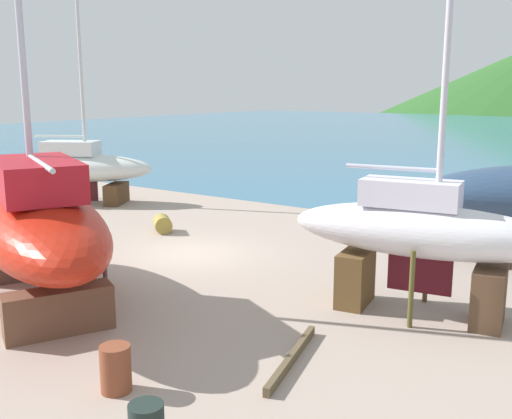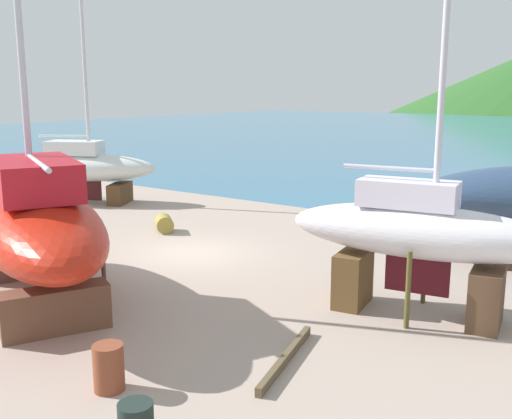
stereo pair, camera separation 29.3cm
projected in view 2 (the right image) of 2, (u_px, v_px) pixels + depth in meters
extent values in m
plane|color=#A79487|center=(132.00, 273.00, 17.90)|extent=(46.33, 46.33, 0.00)
cube|color=#493629|center=(492.00, 245.00, 19.22)|extent=(1.72, 2.51, 0.98)
cube|color=brown|center=(486.00, 298.00, 13.71)|extent=(0.89, 1.44, 1.39)
cube|color=brown|center=(353.00, 278.00, 15.13)|extent=(0.89, 1.44, 1.39)
cylinder|color=brown|center=(425.00, 269.00, 15.19)|extent=(0.12, 0.12, 1.84)
cylinder|color=brown|center=(408.00, 290.00, 13.57)|extent=(0.12, 0.12, 1.84)
ellipsoid|color=white|center=(419.00, 232.00, 14.14)|extent=(6.58, 2.62, 1.28)
cube|color=#4B0F18|center=(417.00, 275.00, 14.36)|extent=(1.53, 0.31, 0.90)
cube|color=white|center=(408.00, 194.00, 14.11)|extent=(2.43, 1.34, 0.64)
cylinder|color=silver|center=(447.00, 1.00, 12.96)|extent=(0.15, 0.15, 9.29)
cylinder|color=silver|center=(389.00, 168.00, 14.21)|extent=(2.23, 0.44, 0.11)
cube|color=brown|center=(120.00, 193.00, 28.71)|extent=(1.46, 1.91, 0.98)
cube|color=#55311A|center=(50.00, 192.00, 29.16)|extent=(1.46, 1.91, 0.98)
cylinder|color=#473F24|center=(94.00, 184.00, 30.08)|extent=(0.12, 0.12, 1.45)
cylinder|color=#4C3A1A|center=(73.00, 192.00, 27.69)|extent=(0.12, 0.12, 1.45)
ellipsoid|color=silver|center=(83.00, 167.00, 28.69)|extent=(7.40, 5.36, 1.34)
cube|color=#501C1E|center=(84.00, 191.00, 28.92)|extent=(1.56, 0.88, 0.94)
cube|color=silver|center=(75.00, 148.00, 28.55)|extent=(2.92, 2.40, 0.67)
cylinder|color=silver|center=(85.00, 70.00, 27.73)|extent=(0.16, 0.16, 7.98)
cylinder|color=silver|center=(63.00, 136.00, 28.51)|extent=(2.27, 1.28, 0.11)
cube|color=brown|center=(29.00, 260.00, 17.42)|extent=(1.70, 2.44, 1.04)
cube|color=brown|center=(56.00, 310.00, 13.44)|extent=(1.70, 2.44, 1.04)
cylinder|color=brown|center=(103.00, 262.00, 16.11)|extent=(0.12, 0.12, 1.67)
ellipsoid|color=red|center=(36.00, 225.00, 15.13)|extent=(9.51, 6.79, 1.81)
cube|color=#45100F|center=(41.00, 283.00, 15.43)|extent=(2.00, 1.07, 1.27)
cube|color=#B11622|center=(35.00, 178.00, 14.48)|extent=(3.75, 3.08, 0.91)
cylinder|color=silver|center=(38.00, 163.00, 13.79)|extent=(2.91, 1.56, 0.12)
cylinder|color=olive|center=(164.00, 224.00, 22.96)|extent=(1.10, 1.07, 0.66)
cylinder|color=brown|center=(109.00, 368.00, 10.84)|extent=(0.67, 0.67, 0.88)
cube|color=brown|center=(70.00, 231.00, 22.82)|extent=(1.63, 1.13, 0.19)
cube|color=brown|center=(286.00, 358.00, 11.99)|extent=(0.86, 3.00, 0.19)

